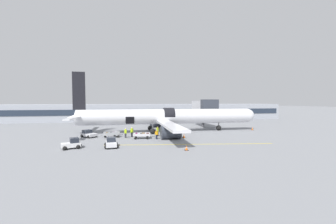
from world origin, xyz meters
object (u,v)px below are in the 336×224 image
Objects in this scene: baggage_tug_lead at (88,134)px; baggage_tug_rear at (111,143)px; baggage_cart_loading at (142,136)px; baggage_cart_queued at (112,135)px; airplane at (166,117)px; ground_crew_supervisor at (132,132)px; baggage_tug_mid at (72,144)px; ground_crew_loader_a at (158,131)px; ground_crew_loader_b at (126,133)px; ground_crew_driver at (157,134)px.

baggage_tug_rear reaches higher than baggage_tug_lead.
baggage_cart_queued reaches higher than baggage_cart_loading.
airplane is 9.20m from ground_crew_supervisor.
baggage_tug_mid is 15.42m from ground_crew_loader_a.
ground_crew_loader_b is 1.09× the size of ground_crew_driver.
ground_crew_supervisor reaches higher than baggage_cart_queued.
baggage_tug_mid is 11.53m from ground_crew_supervisor.
baggage_tug_rear is at bearing -104.83° from ground_crew_loader_b.
ground_crew_loader_a is at bearing -0.01° from baggage_cart_queued.
baggage_cart_queued is 1.96× the size of ground_crew_loader_b.
ground_crew_driver is (-0.64, -3.20, -0.11)m from ground_crew_loader_a.
baggage_cart_loading is 3.75m from ground_crew_loader_a.
baggage_tug_mid is 13.41m from ground_crew_driver.
airplane is at bearing 34.68° from ground_crew_loader_b.
ground_crew_supervisor is (3.06, 8.00, 0.37)m from baggage_tug_rear.
baggage_tug_mid is (-15.64, -13.09, -2.54)m from airplane.
baggage_tug_rear is at bearing -145.67° from ground_crew_driver.
baggage_tug_rear is at bearing -128.71° from baggage_cart_loading.
baggage_cart_loading is 2.66m from ground_crew_driver.
ground_crew_supervisor is (1.14, 0.72, 0.04)m from ground_crew_loader_b.
baggage_tug_rear is at bearing -134.02° from ground_crew_loader_a.
baggage_tug_mid is 0.72× the size of baggage_cart_loading.
airplane reaches higher than ground_crew_supervisor.
airplane is 10.51m from ground_crew_loader_b.
baggage_cart_queued is at bearing -155.36° from airplane.
airplane is 10.35× the size of baggage_cart_loading.
ground_crew_loader_a is at bearing 1.53° from ground_crew_supervisor.
baggage_cart_loading is at bearing -49.05° from ground_crew_supervisor.
ground_crew_driver is at bearing -22.48° from baggage_cart_queued.
baggage_tug_lead is 1.74× the size of ground_crew_supervisor.
ground_crew_loader_b is 5.79m from ground_crew_driver.
ground_crew_loader_b is at bearing -145.32° from airplane.
baggage_cart_queued is at bearing 93.66° from baggage_tug_rear.
ground_crew_supervisor is at bearing 143.51° from ground_crew_driver.
airplane is at bearing 39.94° from baggage_tug_mid.
ground_crew_driver is (12.48, 4.89, 0.22)m from baggage_tug_mid.
ground_crew_supervisor is (7.81, -1.31, 0.38)m from baggage_tug_lead.
baggage_tug_mid is at bearing -120.35° from baggage_cart_queued.
ground_crew_supervisor is at bearing 32.32° from ground_crew_loader_b.
ground_crew_supervisor is at bearing -178.47° from ground_crew_loader_a.
ground_crew_supervisor is at bearing 130.95° from baggage_cart_loading.
baggage_tug_rear is (-10.38, -13.13, -2.57)m from airplane.
airplane is 12.75× the size of baggage_tug_lead.
airplane reaches higher than ground_crew_loader_a.
airplane is 12.93× the size of baggage_tug_rear.
ground_crew_loader_a is 1.04× the size of ground_crew_loader_b.
ground_crew_loader_a reaches higher than baggage_tug_lead.
baggage_tug_lead is (-15.12, -3.82, -2.58)m from airplane.
ground_crew_loader_a is (12.60, -1.18, 0.38)m from baggage_tug_lead.
baggage_tug_mid is at bearing -140.06° from airplane.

